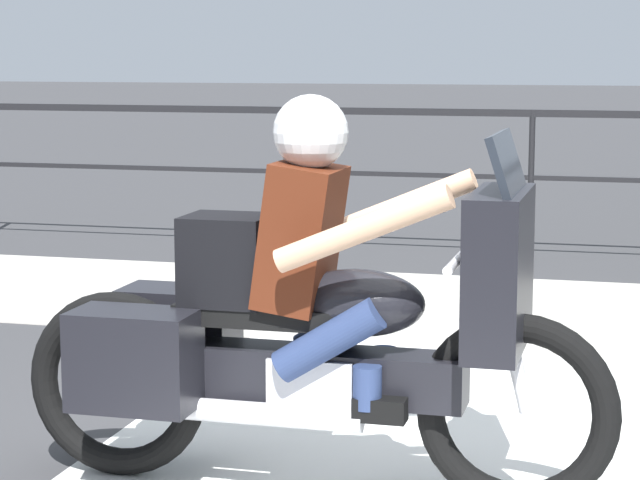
# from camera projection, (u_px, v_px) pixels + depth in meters

# --- Properties ---
(ground_plane) EXTENTS (120.00, 120.00, 0.00)m
(ground_plane) POSITION_uv_depth(u_px,v_px,m) (404.00, 474.00, 5.17)
(ground_plane) COLOR #38383A
(sidewalk_band) EXTENTS (44.00, 2.40, 0.01)m
(sidewalk_band) POSITION_uv_depth(u_px,v_px,m) (499.00, 310.00, 8.42)
(sidewalk_band) COLOR #B7B2A8
(sidewalk_band) RESTS_ON ground
(fence_railing) EXTENTS (36.00, 0.05, 1.26)m
(fence_railing) POSITION_uv_depth(u_px,v_px,m) (532.00, 142.00, 10.34)
(fence_railing) COLOR black
(fence_railing) RESTS_ON ground
(motorcycle) EXTENTS (2.40, 0.76, 1.58)m
(motorcycle) POSITION_uv_depth(u_px,v_px,m) (307.00, 320.00, 4.86)
(motorcycle) COLOR black
(motorcycle) RESTS_ON ground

